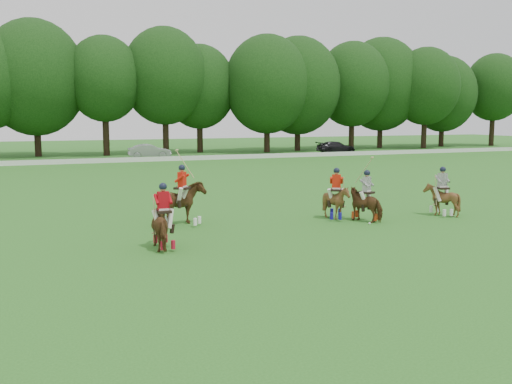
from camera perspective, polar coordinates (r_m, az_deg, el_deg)
name	(u,v)px	position (r m, az deg, el deg)	size (l,w,h in m)	color
ground	(311,251)	(18.43, 5.51, -5.90)	(180.00, 180.00, 0.00)	#27651C
tree_line	(107,79)	(64.60, -14.69, 10.86)	(117.98, 14.32, 14.75)	black
boundary_rail	(122,160)	(54.65, -13.29, 3.13)	(120.00, 0.10, 0.44)	white
car_mid	(149,151)	(59.66, -10.62, 4.04)	(1.51, 4.33, 1.43)	#949599
car_right	(336,147)	(67.56, 8.01, 4.46)	(1.88, 4.63, 1.34)	black
polo_red_a	(164,225)	(18.78, -9.21, -3.32)	(1.05, 1.69, 2.15)	#4B2D14
polo_red_b	(182,204)	(22.61, -7.37, -1.15)	(2.20, 2.23, 2.95)	#4B2D14
polo_red_c	(336,201)	(24.04, 8.01, -0.91)	(1.65, 1.70, 2.16)	#4B2D14
polo_stripe_a	(366,203)	(23.85, 10.97, -1.09)	(1.46, 1.77, 2.64)	#4B2D14
polo_stripe_b	(442,199)	(25.90, 18.06, -0.63)	(1.28, 1.41, 2.13)	#4B2D14
polo_ball	(370,223)	(23.19, 11.29, -3.09)	(0.09, 0.09, 0.09)	white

